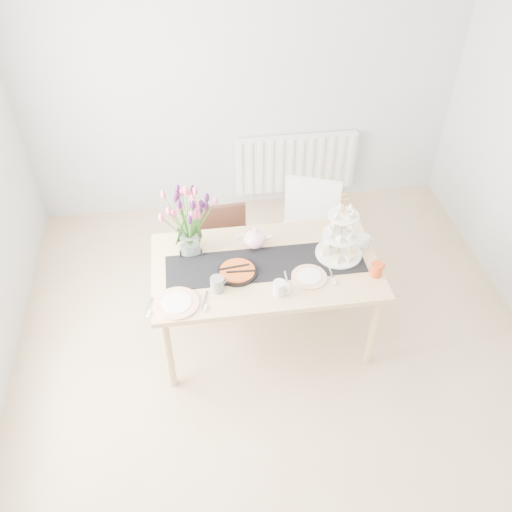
{
  "coord_description": "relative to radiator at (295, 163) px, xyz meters",
  "views": [
    {
      "loc": [
        -0.52,
        -2.3,
        3.35
      ],
      "look_at": [
        -0.14,
        0.41,
        0.88
      ],
      "focal_mm": 38.0,
      "sensor_mm": 36.0,
      "label": 1
    }
  ],
  "objects": [
    {
      "name": "teapot",
      "position": [
        -0.62,
        -1.53,
        0.38
      ],
      "size": [
        0.29,
        0.25,
        0.17
      ],
      "primitive_type": null,
      "rotation": [
        0.0,
        0.0,
        -0.18
      ],
      "color": "white",
      "rests_on": "dining_table"
    },
    {
      "name": "plate_left",
      "position": [
        -1.2,
        -2.02,
        0.31
      ],
      "size": [
        0.36,
        0.36,
        0.02
      ],
      "primitive_type": "cylinder",
      "rotation": [
        0.0,
        0.0,
        -0.26
      ],
      "color": "silver",
      "rests_on": "dining_table"
    },
    {
      "name": "mug_orange",
      "position": [
        0.17,
        -1.94,
        0.35
      ],
      "size": [
        0.11,
        0.11,
        0.1
      ],
      "primitive_type": "cylinder",
      "rotation": [
        0.0,
        0.0,
        0.37
      ],
      "color": "red",
      "rests_on": "dining_table"
    },
    {
      "name": "mug_grey",
      "position": [
        -0.93,
        -1.93,
        0.35
      ],
      "size": [
        0.12,
        0.12,
        0.11
      ],
      "primitive_type": "cylinder",
      "rotation": [
        0.0,
        0.0,
        0.53
      ],
      "color": "slate",
      "rests_on": "dining_table"
    },
    {
      "name": "table_runner",
      "position": [
        -0.57,
        -1.73,
        0.3
      ],
      "size": [
        1.4,
        0.35,
        0.01
      ],
      "primitive_type": "cube",
      "color": "black",
      "rests_on": "dining_table"
    },
    {
      "name": "chair_brown",
      "position": [
        -0.81,
        -1.13,
        -0.01
      ],
      "size": [
        0.42,
        0.42,
        0.77
      ],
      "rotation": [
        0.0,
        0.0,
        0.07
      ],
      "color": "#331A12",
      "rests_on": "ground"
    },
    {
      "name": "cake_stand",
      "position": [
        -0.03,
        -1.7,
        0.44
      ],
      "size": [
        0.33,
        0.33,
        0.49
      ],
      "rotation": [
        0.0,
        0.0,
        0.12
      ],
      "color": "gold",
      "rests_on": "dining_table"
    },
    {
      "name": "plate_right",
      "position": [
        -0.29,
        -1.9,
        0.31
      ],
      "size": [
        0.25,
        0.25,
        0.01
      ],
      "primitive_type": "cylinder",
      "rotation": [
        0.0,
        0.0,
        -0.03
      ],
      "color": "white",
      "rests_on": "dining_table"
    },
    {
      "name": "tulip_vase",
      "position": [
        -1.08,
        -1.51,
        0.62
      ],
      "size": [
        0.6,
        0.6,
        0.5
      ],
      "rotation": [
        0.0,
        0.0,
        0.22
      ],
      "color": "silver",
      "rests_on": "dining_table"
    },
    {
      "name": "chair_white",
      "position": [
        -0.1,
        -1.09,
        0.09
      ],
      "size": [
        0.59,
        0.59,
        0.92
      ],
      "rotation": [
        0.0,
        0.0,
        -0.38
      ],
      "color": "white",
      "rests_on": "ground"
    },
    {
      "name": "room_shell",
      "position": [
        -0.5,
        -2.19,
        0.85
      ],
      "size": [
        4.5,
        4.5,
        4.5
      ],
      "color": "tan",
      "rests_on": "ground"
    },
    {
      "name": "tart_tin",
      "position": [
        -0.78,
        -1.79,
        0.32
      ],
      "size": [
        0.27,
        0.27,
        0.03
      ],
      "rotation": [
        0.0,
        0.0,
        -0.32
      ],
      "color": "black",
      "rests_on": "dining_table"
    },
    {
      "name": "mug_white",
      "position": [
        -0.52,
        -2.02,
        0.35
      ],
      "size": [
        0.12,
        0.12,
        0.1
      ],
      "primitive_type": "cylinder",
      "rotation": [
        0.0,
        0.0,
        -0.59
      ],
      "color": "silver",
      "rests_on": "dining_table"
    },
    {
      "name": "cream_jug",
      "position": [
        0.17,
        -1.63,
        0.34
      ],
      "size": [
        0.1,
        0.1,
        0.09
      ],
      "primitive_type": "cylinder",
      "rotation": [
        0.0,
        0.0,
        -0.15
      ],
      "color": "silver",
      "rests_on": "dining_table"
    },
    {
      "name": "dining_table",
      "position": [
        -0.57,
        -1.73,
        0.22
      ],
      "size": [
        1.6,
        0.9,
        0.75
      ],
      "color": "tan",
      "rests_on": "ground"
    },
    {
      "name": "radiator",
      "position": [
        0.0,
        0.0,
        0.0
      ],
      "size": [
        1.2,
        0.08,
        0.6
      ],
      "primitive_type": "cube",
      "color": "white",
      "rests_on": "room_shell"
    }
  ]
}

